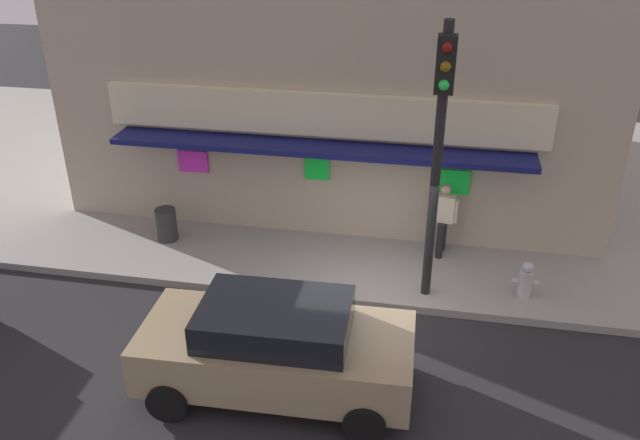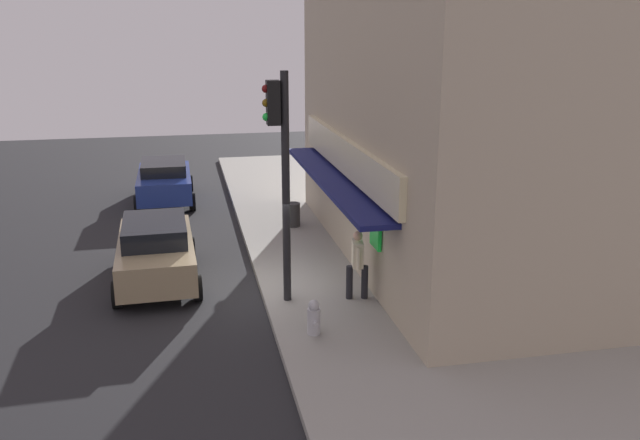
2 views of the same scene
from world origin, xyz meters
The scene contains 9 objects.
ground_plane centered at (0.00, 0.00, 0.00)m, with size 50.54×50.54×0.00m, color #232326.
sidewalk centered at (0.00, 6.17, 0.08)m, with size 33.70×12.34×0.16m, color gray.
corner_building centered at (-1.48, 6.97, 4.01)m, with size 12.46×9.68×7.70m.
traffic_light centered at (1.00, 0.43, 3.53)m, with size 0.32×0.58×5.26m.
fire_hydrant centered at (2.89, 0.78, 0.53)m, with size 0.52×0.28×0.76m.
trash_can centered at (-4.86, 1.64, 0.54)m, with size 0.46×0.46×0.75m, color #2D2D2D.
pedestrian centered at (1.25, 2.14, 1.07)m, with size 0.59×0.54×1.65m.
parked_car_tan centered at (-1.26, -2.49, 0.84)m, with size 4.35×2.17×1.62m.
parked_car_blue centered at (-9.46, -2.40, 0.81)m, with size 4.19×2.13×1.53m.
Camera 2 is at (15.34, -1.68, 6.35)m, focal length 37.49 mm.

